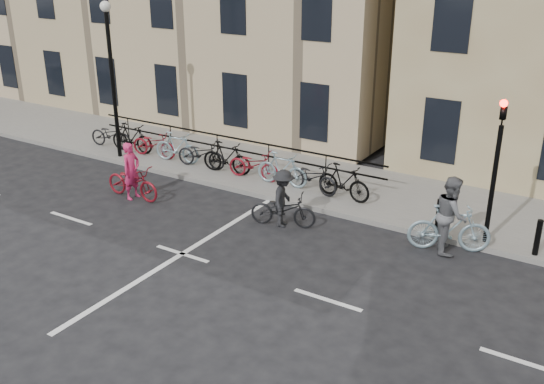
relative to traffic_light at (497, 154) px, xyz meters
The scene contains 10 objects.
ground 7.96m from the traffic_light, 145.01° to the right, with size 120.00×120.00×0.00m, color black.
sidewalk 10.60m from the traffic_light, behind, with size 46.00×4.00×0.15m, color slate.
traffic_light is the anchor object (origin of this frame).
lamp_post 12.74m from the traffic_light, behind, with size 0.36×0.36×5.28m.
bollard_east 2.21m from the traffic_light, behind, with size 0.14×0.14×0.90m, color black.
bollard_west 2.21m from the traffic_light, ahead, with size 0.14×0.14×0.90m, color black.
parked_bikes 9.22m from the traffic_light, behind, with size 11.45×1.23×1.05m.
cyclist_pink 10.22m from the traffic_light, 166.84° to the right, with size 1.94×0.68×1.72m.
cyclist_grey 1.95m from the traffic_light, 136.28° to the right, with size 2.08×1.30×1.95m.
cyclist_dark 5.51m from the traffic_light, 162.03° to the right, with size 1.89×1.16×1.59m.
Camera 1 is at (8.88, -10.08, 6.95)m, focal length 40.00 mm.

